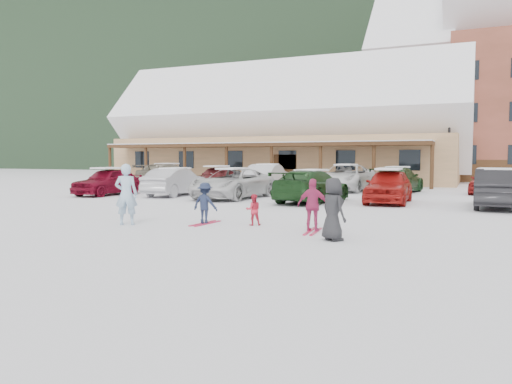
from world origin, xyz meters
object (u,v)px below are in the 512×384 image
at_px(day_lodge, 283,134).
at_px(parked_car_4, 389,186).
at_px(bystander_dark, 333,209).
at_px(child_magenta, 313,205).
at_px(parked_car_0, 108,181).
at_px(parked_car_7, 167,175).
at_px(child_navy, 205,203).
at_px(parked_car_12, 489,181).
at_px(parked_car_10, 346,178).
at_px(parked_car_5, 497,188).
at_px(lamp_post, 449,135).
at_px(adult_skier, 126,194).
at_px(parked_car_9, 268,177).
at_px(parked_car_2, 232,183).
at_px(parked_car_11, 397,180).
at_px(parked_car_3, 312,186).
at_px(parked_car_1, 175,182).
at_px(parked_car_8, 217,177).
at_px(toddler_red, 253,210).

xyz_separation_m(day_lodge, parked_car_4, (11.63, -17.87, -3.19)).
bearing_deg(bystander_dark, child_magenta, -14.00).
bearing_deg(parked_car_0, parked_car_7, 104.30).
relative_size(child_navy, parked_car_12, 0.30).
bearing_deg(parked_car_10, parked_car_5, -39.91).
bearing_deg(child_navy, parked_car_5, -129.84).
bearing_deg(child_navy, lamp_post, -100.09).
height_order(adult_skier, parked_car_12, adult_skier).
height_order(parked_car_5, parked_car_12, parked_car_5).
height_order(parked_car_5, parked_car_9, parked_car_9).
height_order(parked_car_2, parked_car_11, parked_car_2).
height_order(parked_car_3, parked_car_9, parked_car_9).
distance_m(parked_car_2, parked_car_12, 14.06).
distance_m(lamp_post, parked_car_0, 22.76).
bearing_deg(parked_car_12, child_navy, -107.41).
bearing_deg(parked_car_9, parked_car_2, 93.93).
height_order(parked_car_7, parked_car_11, parked_car_7).
bearing_deg(parked_car_1, parked_car_7, -55.24).
relative_size(lamp_post, parked_car_11, 1.24).
height_order(parked_car_1, parked_car_9, parked_car_9).
distance_m(child_navy, child_magenta, 3.46).
xyz_separation_m(parked_car_4, parked_car_12, (4.13, 7.59, -0.05)).
bearing_deg(parked_car_4, parked_car_8, 148.84).
xyz_separation_m(parked_car_5, parked_car_11, (-4.80, 6.97, -0.04)).
height_order(adult_skier, child_magenta, adult_skier).
relative_size(parked_car_4, parked_car_11, 0.87).
bearing_deg(parked_car_4, parked_car_7, 155.43).
distance_m(adult_skier, toddler_red, 3.78).
xyz_separation_m(bystander_dark, parked_car_5, (3.92, 10.16, 0.01)).
bearing_deg(parked_car_10, day_lodge, 130.02).
xyz_separation_m(child_magenta, parked_car_10, (-3.08, 16.44, 0.07)).
bearing_deg(parked_car_2, parked_car_0, -171.14).
xyz_separation_m(parked_car_0, parked_car_9, (5.88, 7.88, 0.06)).
height_order(child_magenta, parked_car_2, parked_car_2).
height_order(parked_car_4, parked_car_10, parked_car_10).
xyz_separation_m(child_navy, parked_car_7, (-12.01, 15.92, 0.16)).
relative_size(parked_car_1, parked_car_8, 1.04).
bearing_deg(parked_car_2, adult_skier, -79.03).
xyz_separation_m(adult_skier, parked_car_1, (-4.85, 10.14, -0.19)).
bearing_deg(parked_car_3, parked_car_0, 8.52).
height_order(toddler_red, parked_car_0, parked_car_0).
bearing_deg(parked_car_3, parked_car_8, -34.05).
height_order(adult_skier, toddler_red, adult_skier).
bearing_deg(parked_car_3, toddler_red, 102.19).
relative_size(parked_car_2, parked_car_7, 0.97).
bearing_deg(parked_car_8, bystander_dark, -46.51).
bearing_deg(child_magenta, bystander_dark, 120.98).
distance_m(child_magenta, parked_car_8, 20.08).
bearing_deg(parked_car_11, bystander_dark, 99.21).
bearing_deg(parked_car_8, lamp_post, 36.94).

